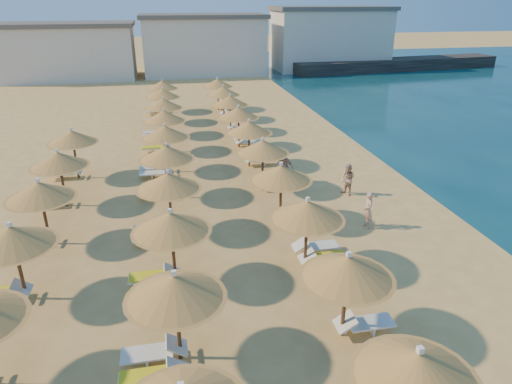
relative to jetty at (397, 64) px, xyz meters
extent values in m
plane|color=#E3AE63|center=(-28.70, -44.85, -0.75)|extent=(220.00, 220.00, 0.00)
cube|color=black|center=(0.00, 0.00, 0.00)|extent=(30.26, 7.67, 1.50)
cube|color=silver|center=(-42.27, 1.19, 2.25)|extent=(15.00, 8.00, 6.00)
cube|color=#59514C|center=(-42.27, 1.19, 5.50)|extent=(15.60, 8.48, 0.50)
cube|color=silver|center=(-26.06, 2.00, 2.65)|extent=(15.00, 8.00, 6.80)
cube|color=#59514C|center=(-26.06, 2.00, 6.30)|extent=(15.60, 8.48, 0.50)
cube|color=silver|center=(-8.80, 3.02, 3.05)|extent=(15.00, 8.00, 7.60)
cube|color=#59514C|center=(-8.80, 3.02, 7.10)|extent=(15.60, 8.48, 0.50)
cone|color=#A05F2E|center=(-26.85, -52.71, 1.62)|extent=(2.53, 2.53, 0.68)
cone|color=#A05F2E|center=(-26.85, -52.71, 1.34)|extent=(2.73, 2.73, 0.12)
cube|color=white|center=(-26.85, -52.71, 2.03)|extent=(0.12, 0.12, 0.14)
cylinder|color=brown|center=(-26.85, -48.96, 0.39)|extent=(0.12, 0.12, 2.28)
cone|color=#A05F2E|center=(-26.85, -48.96, 1.62)|extent=(2.53, 2.53, 0.68)
cone|color=#A05F2E|center=(-26.85, -48.96, 1.34)|extent=(2.73, 2.73, 0.12)
cube|color=white|center=(-26.85, -48.96, 2.03)|extent=(0.12, 0.12, 0.14)
cylinder|color=brown|center=(-26.85, -45.21, 0.39)|extent=(0.12, 0.12, 2.28)
cone|color=#A05F2E|center=(-26.85, -45.21, 1.62)|extent=(2.53, 2.53, 0.68)
cone|color=#A05F2E|center=(-26.85, -45.21, 1.34)|extent=(2.73, 2.73, 0.12)
cube|color=white|center=(-26.85, -45.21, 2.03)|extent=(0.12, 0.12, 0.14)
cylinder|color=brown|center=(-26.85, -41.46, 0.39)|extent=(0.12, 0.12, 2.28)
cone|color=#A05F2E|center=(-26.85, -41.46, 1.62)|extent=(2.53, 2.53, 0.68)
cone|color=#A05F2E|center=(-26.85, -41.46, 1.34)|extent=(2.73, 2.73, 0.12)
cube|color=white|center=(-26.85, -41.46, 2.03)|extent=(0.12, 0.12, 0.14)
cylinder|color=brown|center=(-26.85, -37.71, 0.39)|extent=(0.12, 0.12, 2.28)
cone|color=#A05F2E|center=(-26.85, -37.71, 1.62)|extent=(2.53, 2.53, 0.68)
cone|color=#A05F2E|center=(-26.85, -37.71, 1.34)|extent=(2.73, 2.73, 0.12)
cube|color=white|center=(-26.85, -37.71, 2.03)|extent=(0.12, 0.12, 0.14)
cylinder|color=brown|center=(-26.85, -33.96, 0.39)|extent=(0.12, 0.12, 2.28)
cone|color=#A05F2E|center=(-26.85, -33.96, 1.62)|extent=(2.53, 2.53, 0.68)
cone|color=#A05F2E|center=(-26.85, -33.96, 1.34)|extent=(2.73, 2.73, 0.12)
cube|color=white|center=(-26.85, -33.96, 2.03)|extent=(0.12, 0.12, 0.14)
cylinder|color=brown|center=(-26.85, -30.21, 0.39)|extent=(0.12, 0.12, 2.28)
cone|color=#A05F2E|center=(-26.85, -30.21, 1.62)|extent=(2.53, 2.53, 0.68)
cone|color=#A05F2E|center=(-26.85, -30.21, 1.34)|extent=(2.73, 2.73, 0.12)
cube|color=white|center=(-26.85, -30.21, 2.03)|extent=(0.12, 0.12, 0.14)
cylinder|color=brown|center=(-26.85, -26.46, 0.39)|extent=(0.12, 0.12, 2.28)
cone|color=#A05F2E|center=(-26.85, -26.46, 1.62)|extent=(2.53, 2.53, 0.68)
cone|color=#A05F2E|center=(-26.85, -26.46, 1.34)|extent=(2.73, 2.73, 0.12)
cube|color=white|center=(-26.85, -26.46, 2.03)|extent=(0.12, 0.12, 0.14)
cylinder|color=brown|center=(-26.85, -22.71, 0.39)|extent=(0.12, 0.12, 2.28)
cone|color=#A05F2E|center=(-26.85, -22.71, 1.62)|extent=(2.53, 2.53, 0.68)
cone|color=#A05F2E|center=(-26.85, -22.71, 1.34)|extent=(2.73, 2.73, 0.12)
cube|color=white|center=(-26.85, -22.71, 2.03)|extent=(0.12, 0.12, 0.14)
cylinder|color=brown|center=(-26.85, -18.96, 0.39)|extent=(0.12, 0.12, 2.28)
cone|color=#A05F2E|center=(-26.85, -18.96, 1.62)|extent=(2.53, 2.53, 0.68)
cone|color=#A05F2E|center=(-26.85, -18.96, 1.34)|extent=(2.73, 2.73, 0.12)
cube|color=white|center=(-26.85, -18.96, 2.03)|extent=(0.12, 0.12, 0.14)
cylinder|color=brown|center=(-31.59, -48.96, 0.39)|extent=(0.12, 0.12, 2.28)
cone|color=#A05F2E|center=(-31.59, -48.96, 1.62)|extent=(2.53, 2.53, 0.68)
cone|color=#A05F2E|center=(-31.59, -48.96, 1.34)|extent=(2.73, 2.73, 0.12)
cube|color=white|center=(-31.59, -48.96, 2.03)|extent=(0.12, 0.12, 0.14)
cylinder|color=brown|center=(-31.59, -45.21, 0.39)|extent=(0.12, 0.12, 2.28)
cone|color=#A05F2E|center=(-31.59, -45.21, 1.62)|extent=(2.53, 2.53, 0.68)
cone|color=#A05F2E|center=(-31.59, -45.21, 1.34)|extent=(2.73, 2.73, 0.12)
cube|color=white|center=(-31.59, -45.21, 2.03)|extent=(0.12, 0.12, 0.14)
cylinder|color=brown|center=(-31.59, -41.46, 0.39)|extent=(0.12, 0.12, 2.28)
cone|color=#A05F2E|center=(-31.59, -41.46, 1.62)|extent=(2.53, 2.53, 0.68)
cone|color=#A05F2E|center=(-31.59, -41.46, 1.34)|extent=(2.73, 2.73, 0.12)
cube|color=white|center=(-31.59, -41.46, 2.03)|extent=(0.12, 0.12, 0.14)
cylinder|color=brown|center=(-31.59, -37.71, 0.39)|extent=(0.12, 0.12, 2.28)
cone|color=#A05F2E|center=(-31.59, -37.71, 1.62)|extent=(2.53, 2.53, 0.68)
cone|color=#A05F2E|center=(-31.59, -37.71, 1.34)|extent=(2.73, 2.73, 0.12)
cube|color=white|center=(-31.59, -37.71, 2.03)|extent=(0.12, 0.12, 0.14)
cylinder|color=brown|center=(-31.59, -33.96, 0.39)|extent=(0.12, 0.12, 2.28)
cone|color=#A05F2E|center=(-31.59, -33.96, 1.62)|extent=(2.53, 2.53, 0.68)
cone|color=#A05F2E|center=(-31.59, -33.96, 1.34)|extent=(2.73, 2.73, 0.12)
cube|color=white|center=(-31.59, -33.96, 2.03)|extent=(0.12, 0.12, 0.14)
cylinder|color=brown|center=(-31.59, -30.21, 0.39)|extent=(0.12, 0.12, 2.28)
cone|color=#A05F2E|center=(-31.59, -30.21, 1.62)|extent=(2.53, 2.53, 0.68)
cone|color=#A05F2E|center=(-31.59, -30.21, 1.34)|extent=(2.73, 2.73, 0.12)
cube|color=white|center=(-31.59, -30.21, 2.03)|extent=(0.12, 0.12, 0.14)
cylinder|color=brown|center=(-31.59, -26.46, 0.39)|extent=(0.12, 0.12, 2.28)
cone|color=#A05F2E|center=(-31.59, -26.46, 1.62)|extent=(2.53, 2.53, 0.68)
cone|color=#A05F2E|center=(-31.59, -26.46, 1.34)|extent=(2.73, 2.73, 0.12)
cube|color=white|center=(-31.59, -26.46, 2.03)|extent=(0.12, 0.12, 0.14)
cylinder|color=brown|center=(-31.59, -22.71, 0.39)|extent=(0.12, 0.12, 2.28)
cone|color=#A05F2E|center=(-31.59, -22.71, 1.62)|extent=(2.53, 2.53, 0.68)
cone|color=#A05F2E|center=(-31.59, -22.71, 1.34)|extent=(2.73, 2.73, 0.12)
cube|color=white|center=(-31.59, -22.71, 2.03)|extent=(0.12, 0.12, 0.14)
cylinder|color=brown|center=(-31.59, -18.96, 0.39)|extent=(0.12, 0.12, 2.28)
cone|color=#A05F2E|center=(-31.59, -18.96, 1.62)|extent=(2.53, 2.53, 0.68)
cone|color=#A05F2E|center=(-31.59, -18.96, 1.34)|extent=(2.73, 2.73, 0.12)
cube|color=white|center=(-31.59, -18.96, 2.03)|extent=(0.12, 0.12, 0.14)
cylinder|color=brown|center=(-36.50, -45.21, 0.39)|extent=(0.12, 0.12, 2.28)
cone|color=#A05F2E|center=(-36.50, -45.21, 1.62)|extent=(2.53, 2.53, 0.68)
cone|color=#A05F2E|center=(-36.50, -45.21, 1.34)|extent=(2.73, 2.73, 0.12)
cube|color=white|center=(-36.50, -45.21, 2.03)|extent=(0.12, 0.12, 0.14)
cylinder|color=brown|center=(-36.50, -41.46, 0.39)|extent=(0.12, 0.12, 2.28)
cone|color=#A05F2E|center=(-36.50, -41.46, 1.62)|extent=(2.53, 2.53, 0.68)
cone|color=#A05F2E|center=(-36.50, -41.46, 1.34)|extent=(2.73, 2.73, 0.12)
cube|color=white|center=(-36.50, -41.46, 2.03)|extent=(0.12, 0.12, 0.14)
cylinder|color=brown|center=(-36.50, -37.71, 0.39)|extent=(0.12, 0.12, 2.28)
cone|color=#A05F2E|center=(-36.50, -37.71, 1.62)|extent=(2.53, 2.53, 0.68)
cone|color=#A05F2E|center=(-36.50, -37.71, 1.34)|extent=(2.73, 2.73, 0.12)
cube|color=white|center=(-36.50, -37.71, 2.03)|extent=(0.12, 0.12, 0.14)
cylinder|color=brown|center=(-36.50, -33.96, 0.39)|extent=(0.12, 0.12, 2.28)
cone|color=#A05F2E|center=(-36.50, -33.96, 1.62)|extent=(2.53, 2.53, 0.68)
cone|color=#A05F2E|center=(-36.50, -33.96, 1.34)|extent=(2.73, 2.73, 0.12)
cube|color=white|center=(-36.50, -33.96, 2.03)|extent=(0.12, 0.12, 0.14)
cube|color=white|center=(-25.95, -48.96, -0.43)|extent=(1.40, 0.65, 0.06)
cube|color=white|center=(-25.95, -48.96, -0.59)|extent=(0.06, 0.59, 0.32)
cube|color=white|center=(-26.77, -48.96, -0.29)|extent=(0.58, 0.65, 0.40)
cube|color=white|center=(-32.49, -48.96, -0.43)|extent=(1.40, 0.65, 0.06)
cube|color=white|center=(-32.49, -48.96, -0.59)|extent=(0.06, 0.59, 0.32)
cube|color=white|center=(-31.67, -48.96, -0.29)|extent=(0.58, 0.65, 0.40)
cube|color=white|center=(-32.49, -49.86, -0.43)|extent=(1.40, 0.65, 0.06)
cube|color=white|center=(-32.49, -49.86, -0.59)|extent=(0.06, 0.59, 0.32)
cube|color=white|center=(-31.67, -49.86, -0.29)|extent=(0.58, 0.65, 0.40)
cube|color=yellow|center=(-32.49, -49.86, -0.38)|extent=(1.34, 0.60, 0.05)
cube|color=white|center=(-25.95, -45.21, -0.43)|extent=(1.40, 0.65, 0.06)
cube|color=white|center=(-25.95, -45.21, -0.59)|extent=(0.06, 0.59, 0.32)
cube|color=white|center=(-26.77, -45.21, -0.29)|extent=(0.58, 0.65, 0.40)
cube|color=yellow|center=(-25.95, -45.21, -0.38)|extent=(1.34, 0.60, 0.05)
cube|color=white|center=(-25.95, -44.31, -0.43)|extent=(1.40, 0.65, 0.06)
cube|color=white|center=(-25.95, -44.31, -0.59)|extent=(0.06, 0.59, 0.32)
cube|color=white|center=(-26.77, -44.31, -0.29)|extent=(0.58, 0.65, 0.40)
cube|color=white|center=(-32.49, -45.21, -0.43)|extent=(1.40, 0.65, 0.06)
cube|color=white|center=(-32.49, -45.21, -0.59)|extent=(0.06, 0.59, 0.32)
cube|color=white|center=(-31.67, -45.21, -0.29)|extent=(0.58, 0.65, 0.40)
cube|color=yellow|center=(-32.49, -45.21, -0.38)|extent=(1.34, 0.60, 0.05)
cube|color=white|center=(-25.95, -41.46, -0.43)|extent=(1.40, 0.65, 0.06)
cube|color=white|center=(-25.95, -41.46, -0.59)|extent=(0.06, 0.59, 0.32)
cube|color=white|center=(-26.77, -41.46, -0.29)|extent=(0.58, 0.65, 0.40)
cube|color=white|center=(-32.49, -41.46, -0.43)|extent=(1.40, 0.65, 0.06)
cube|color=white|center=(-32.49, -41.46, -0.59)|extent=(0.06, 0.59, 0.32)
cube|color=white|center=(-31.67, -41.46, -0.29)|extent=(0.58, 0.65, 0.40)
cube|color=white|center=(-32.49, -42.36, -0.43)|extent=(1.40, 0.65, 0.06)
cube|color=white|center=(-32.49, -42.36, -0.59)|extent=(0.06, 0.59, 0.32)
cube|color=white|center=(-31.67, -42.36, -0.29)|extent=(0.58, 0.65, 0.40)
cube|color=white|center=(-25.95, -37.71, -0.43)|extent=(1.40, 0.65, 0.06)
cube|color=white|center=(-25.95, -37.71, -0.59)|extent=(0.06, 0.59, 0.32)
cube|color=white|center=(-26.77, -37.71, -0.29)|extent=(0.58, 0.65, 0.40)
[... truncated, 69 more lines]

